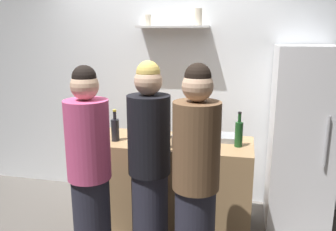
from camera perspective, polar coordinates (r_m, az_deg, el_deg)
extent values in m
cube|color=white|center=(3.96, -0.72, 4.90)|extent=(4.80, 0.10, 2.60)
cube|color=silver|center=(3.73, 0.81, 14.58)|extent=(0.77, 0.22, 0.02)
cylinder|color=beige|center=(3.80, -3.32, 15.58)|extent=(0.06, 0.06, 0.11)
cylinder|color=beige|center=(3.69, 5.09, 16.05)|extent=(0.08, 0.08, 0.17)
cube|color=white|center=(3.59, 21.28, -3.57)|extent=(0.58, 0.66, 1.79)
cylinder|color=#99999E|center=(3.27, 25.01, -3.93)|extent=(0.02, 0.02, 0.45)
cube|color=#9E7A51|center=(3.48, 0.00, -11.12)|extent=(1.62, 0.63, 0.88)
cube|color=gray|center=(3.38, 8.72, -3.60)|extent=(0.34, 0.24, 0.05)
cylinder|color=#B2B2B7|center=(3.14, 1.40, -4.22)|extent=(0.09, 0.09, 0.11)
cylinder|color=silver|center=(3.11, 1.17, -3.17)|extent=(0.02, 0.02, 0.17)
cylinder|color=silver|center=(3.11, 1.44, -3.12)|extent=(0.01, 0.01, 0.18)
cylinder|color=silver|center=(3.13, 1.18, -3.07)|extent=(0.01, 0.02, 0.17)
cylinder|color=silver|center=(3.12, 1.14, -2.97)|extent=(0.01, 0.04, 0.18)
cylinder|color=silver|center=(3.11, 1.37, -3.30)|extent=(0.02, 0.01, 0.16)
cylinder|color=#472814|center=(3.05, -1.07, -3.57)|extent=(0.07, 0.07, 0.23)
cylinder|color=#472814|center=(3.01, -1.08, -0.79)|extent=(0.03, 0.03, 0.08)
cylinder|color=maroon|center=(3.00, -1.08, 0.08)|extent=(0.03, 0.03, 0.02)
cylinder|color=black|center=(3.33, -8.80, -2.43)|extent=(0.08, 0.08, 0.21)
cylinder|color=black|center=(3.29, -8.89, 0.02)|extent=(0.03, 0.03, 0.08)
cylinder|color=gold|center=(3.28, -8.91, 0.83)|extent=(0.04, 0.04, 0.02)
cylinder|color=#19471E|center=(3.19, 11.71, -3.12)|extent=(0.07, 0.07, 0.23)
cylinder|color=#19471E|center=(3.15, 11.85, -0.41)|extent=(0.03, 0.03, 0.08)
cylinder|color=black|center=(3.13, 11.89, 0.46)|extent=(0.03, 0.03, 0.02)
cylinder|color=silver|center=(3.35, -0.85, -2.16)|extent=(0.08, 0.08, 0.21)
cylinder|color=silver|center=(3.32, -0.86, -0.16)|extent=(0.05, 0.05, 0.03)
cylinder|color=blue|center=(3.32, -0.86, 0.22)|extent=(0.05, 0.05, 0.02)
cylinder|color=#262633|center=(2.98, -12.49, -17.00)|extent=(0.30, 0.30, 0.79)
cylinder|color=#D14C7F|center=(2.70, -13.24, -3.97)|extent=(0.34, 0.34, 0.62)
sphere|color=#D8AD8C|center=(2.61, -13.73, 4.82)|extent=(0.21, 0.21, 0.21)
sphere|color=black|center=(2.60, -13.81, 6.21)|extent=(0.18, 0.18, 0.18)
cylinder|color=#262633|center=(2.98, -3.00, -16.52)|extent=(0.30, 0.30, 0.80)
cylinder|color=black|center=(2.70, -3.19, -3.23)|extent=(0.34, 0.34, 0.63)
sphere|color=#D8AD8C|center=(2.61, -3.31, 5.73)|extent=(0.22, 0.22, 0.22)
sphere|color=#D8B759|center=(2.60, -3.33, 7.14)|extent=(0.18, 0.18, 0.18)
cylinder|color=brown|center=(2.42, 4.76, -5.08)|extent=(0.34, 0.34, 0.63)
sphere|color=#D8AD8C|center=(2.32, 4.96, 4.92)|extent=(0.22, 0.22, 0.22)
sphere|color=black|center=(2.32, 4.99, 6.51)|extent=(0.18, 0.18, 0.18)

